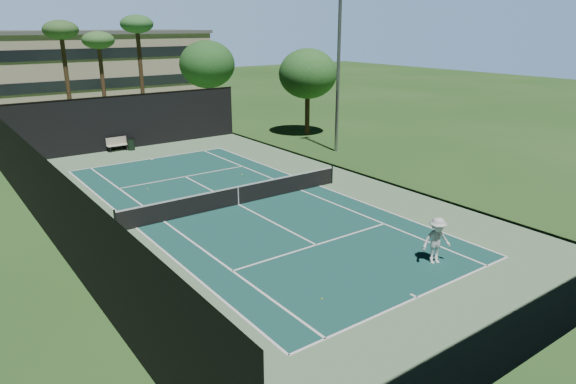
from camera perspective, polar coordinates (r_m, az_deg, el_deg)
name	(u,v)px	position (r m, az deg, el deg)	size (l,w,h in m)	color
ground	(239,205)	(26.85, -5.51, -1.43)	(160.00, 160.00, 0.00)	#27501E
apron_slab	(239,205)	(26.85, -5.51, -1.42)	(18.00, 32.00, 0.01)	#62885F
court_surface	(239,205)	(26.85, -5.51, -1.40)	(10.97, 23.77, 0.01)	#174A45
court_lines	(239,204)	(26.85, -5.51, -1.39)	(11.07, 23.87, 0.01)	white
tennis_net	(238,195)	(26.67, -5.55, -0.30)	(12.90, 0.10, 1.10)	black
fence	(237,167)	(26.31, -5.72, 2.74)	(18.04, 32.05, 4.03)	black
player	(437,241)	(20.84, 16.19, -5.21)	(1.22, 0.70, 1.89)	silver
tennis_ball_a	(322,299)	(17.91, 3.79, -11.74)	(0.06, 0.06, 0.06)	#B8D12F
tennis_ball_b	(167,216)	(25.82, -13.32, -2.58)	(0.07, 0.07, 0.07)	#C0D22F
tennis_ball_c	(242,175)	(32.13, -5.15, 1.95)	(0.08, 0.08, 0.08)	#C6D831
tennis_ball_d	(148,189)	(30.28, -15.32, 0.33)	(0.06, 0.06, 0.06)	#B6CF2F
park_bench	(117,144)	(40.19, -18.48, 5.11)	(1.50, 0.45, 1.02)	beige
trash_bin	(131,144)	(40.16, -17.05, 5.14)	(0.56, 0.56, 0.95)	black
palm_a	(61,34)	(47.11, -23.90, 15.72)	(2.80, 2.80, 9.32)	#48331F
palm_b	(99,44)	(49.97, -20.30, 15.22)	(2.80, 2.80, 8.42)	#4D3421
palm_c	(137,29)	(47.90, -16.41, 17.00)	(2.80, 2.80, 9.77)	#442F1D
decid_tree_a	(207,65)	(49.55, -8.98, 13.81)	(5.12, 5.12, 7.62)	#46311E
decid_tree_b	(308,74)	(43.35, 2.21, 12.98)	(4.80, 4.80, 7.14)	#4B3220
campus_building	(37,67)	(69.19, -26.11, 12.39)	(40.50, 12.50, 8.30)	#B7A88D
light_pole	(339,62)	(37.38, 5.63, 14.21)	(0.90, 0.25, 12.22)	gray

